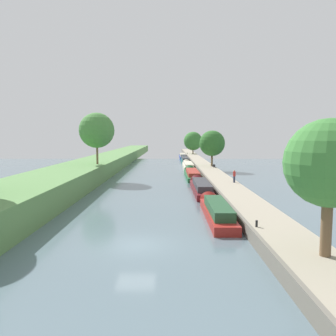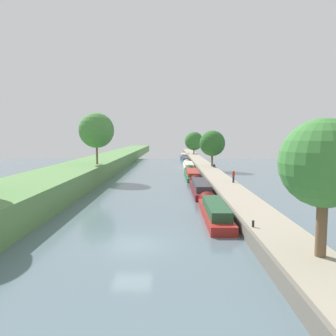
{
  "view_description": "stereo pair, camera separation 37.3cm",
  "coord_description": "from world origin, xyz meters",
  "px_view_note": "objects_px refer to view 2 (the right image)",
  "views": [
    {
      "loc": [
        2.2,
        -20.77,
        7.04
      ],
      "look_at": [
        1.87,
        40.79,
        1.0
      ],
      "focal_mm": 35.41,
      "sensor_mm": 36.0,
      "label": 1
    },
    {
      "loc": [
        2.57,
        -20.77,
        7.04
      ],
      "look_at": [
        1.87,
        40.79,
        1.0
      ],
      "focal_mm": 35.41,
      "sensor_mm": 36.0,
      "label": 2
    }
  ],
  "objects_px": {
    "narrowboat_red": "(214,210)",
    "park_bench": "(214,165)",
    "mooring_bollard_far": "(188,153)",
    "narrowboat_maroon": "(200,187)",
    "mooring_bollard_near": "(253,224)",
    "narrowboat_blue": "(183,156)",
    "narrowboat_green": "(192,174)",
    "narrowboat_cream": "(188,165)",
    "person_walking": "(233,176)",
    "narrowboat_teal": "(185,160)"
  },
  "relations": [
    {
      "from": "mooring_bollard_far",
      "to": "person_walking",
      "type": "bearing_deg",
      "value": -87.78
    },
    {
      "from": "narrowboat_blue",
      "to": "mooring_bollard_far",
      "type": "xyz_separation_m",
      "value": [
        1.83,
        6.41,
        0.54
      ]
    },
    {
      "from": "narrowboat_red",
      "to": "mooring_bollard_far",
      "type": "relative_size",
      "value": 25.97
    },
    {
      "from": "narrowboat_maroon",
      "to": "narrowboat_cream",
      "type": "height_order",
      "value": "narrowboat_maroon"
    },
    {
      "from": "person_walking",
      "to": "narrowboat_red",
      "type": "bearing_deg",
      "value": -106.7
    },
    {
      "from": "narrowboat_blue",
      "to": "mooring_bollard_near",
      "type": "xyz_separation_m",
      "value": [
        1.83,
        -81.47,
        0.54
      ]
    },
    {
      "from": "narrowboat_cream",
      "to": "narrowboat_maroon",
      "type": "bearing_deg",
      "value": -90.24
    },
    {
      "from": "narrowboat_teal",
      "to": "narrowboat_blue",
      "type": "relative_size",
      "value": 0.95
    },
    {
      "from": "narrowboat_green",
      "to": "person_walking",
      "type": "bearing_deg",
      "value": -71.1
    },
    {
      "from": "narrowboat_red",
      "to": "narrowboat_maroon",
      "type": "height_order",
      "value": "narrowboat_red"
    },
    {
      "from": "mooring_bollard_far",
      "to": "narrowboat_maroon",
      "type": "bearing_deg",
      "value": -91.6
    },
    {
      "from": "person_walking",
      "to": "mooring_bollard_near",
      "type": "relative_size",
      "value": 3.69
    },
    {
      "from": "park_bench",
      "to": "narrowboat_green",
      "type": "bearing_deg",
      "value": -121.25
    },
    {
      "from": "narrowboat_maroon",
      "to": "park_bench",
      "type": "relative_size",
      "value": 8.94
    },
    {
      "from": "mooring_bollard_far",
      "to": "narrowboat_blue",
      "type": "bearing_deg",
      "value": -105.94
    },
    {
      "from": "mooring_bollard_far",
      "to": "park_bench",
      "type": "bearing_deg",
      "value": -86.52
    },
    {
      "from": "narrowboat_red",
      "to": "park_bench",
      "type": "xyz_separation_m",
      "value": [
        4.55,
        36.01,
        0.68
      ]
    },
    {
      "from": "narrowboat_green",
      "to": "person_walking",
      "type": "relative_size",
      "value": 8.84
    },
    {
      "from": "narrowboat_green",
      "to": "person_walking",
      "type": "distance_m",
      "value": 14.34
    },
    {
      "from": "mooring_bollard_near",
      "to": "narrowboat_maroon",
      "type": "bearing_deg",
      "value": 95.54
    },
    {
      "from": "narrowboat_red",
      "to": "mooring_bollard_near",
      "type": "distance_m",
      "value": 6.77
    },
    {
      "from": "narrowboat_cream",
      "to": "mooring_bollard_far",
      "type": "relative_size",
      "value": 35.05
    },
    {
      "from": "narrowboat_cream",
      "to": "narrowboat_blue",
      "type": "bearing_deg",
      "value": 90.1
    },
    {
      "from": "narrowboat_cream",
      "to": "park_bench",
      "type": "xyz_separation_m",
      "value": [
        4.53,
        -8.94,
        0.8
      ]
    },
    {
      "from": "narrowboat_red",
      "to": "mooring_bollard_far",
      "type": "xyz_separation_m",
      "value": [
        1.8,
        81.38,
        0.56
      ]
    },
    {
      "from": "narrowboat_cream",
      "to": "mooring_bollard_near",
      "type": "bearing_deg",
      "value": -88.02
    },
    {
      "from": "mooring_bollard_far",
      "to": "narrowboat_red",
      "type": "bearing_deg",
      "value": -91.27
    },
    {
      "from": "mooring_bollard_far",
      "to": "park_bench",
      "type": "height_order",
      "value": "park_bench"
    },
    {
      "from": "narrowboat_maroon",
      "to": "narrowboat_blue",
      "type": "height_order",
      "value": "narrowboat_blue"
    },
    {
      "from": "person_walking",
      "to": "narrowboat_blue",
      "type": "bearing_deg",
      "value": 94.19
    },
    {
      "from": "mooring_bollard_far",
      "to": "narrowboat_teal",
      "type": "bearing_deg",
      "value": -94.72
    },
    {
      "from": "narrowboat_maroon",
      "to": "narrowboat_teal",
      "type": "xyz_separation_m",
      "value": [
        0.1,
        46.26,
        -0.02
      ]
    },
    {
      "from": "narrowboat_red",
      "to": "narrowboat_blue",
      "type": "height_order",
      "value": "narrowboat_blue"
    },
    {
      "from": "narrowboat_red",
      "to": "narrowboat_blue",
      "type": "relative_size",
      "value": 0.82
    },
    {
      "from": "person_walking",
      "to": "mooring_bollard_near",
      "type": "xyz_separation_m",
      "value": [
        -2.59,
        -21.11,
        -0.65
      ]
    },
    {
      "from": "narrowboat_blue",
      "to": "mooring_bollard_near",
      "type": "relative_size",
      "value": 31.76
    },
    {
      "from": "narrowboat_maroon",
      "to": "park_bench",
      "type": "xyz_separation_m",
      "value": [
        4.66,
        22.83,
        0.69
      ]
    },
    {
      "from": "narrowboat_teal",
      "to": "mooring_bollard_near",
      "type": "relative_size",
      "value": 30.04
    },
    {
      "from": "narrowboat_cream",
      "to": "park_bench",
      "type": "height_order",
      "value": "park_bench"
    },
    {
      "from": "narrowboat_maroon",
      "to": "park_bench",
      "type": "bearing_deg",
      "value": 78.45
    },
    {
      "from": "narrowboat_green",
      "to": "park_bench",
      "type": "relative_size",
      "value": 9.78
    },
    {
      "from": "narrowboat_maroon",
      "to": "narrowboat_cream",
      "type": "relative_size",
      "value": 0.85
    },
    {
      "from": "park_bench",
      "to": "narrowboat_teal",
      "type": "bearing_deg",
      "value": 101.02
    },
    {
      "from": "narrowboat_red",
      "to": "mooring_bollard_near",
      "type": "bearing_deg",
      "value": -74.54
    },
    {
      "from": "narrowboat_maroon",
      "to": "mooring_bollard_near",
      "type": "relative_size",
      "value": 29.79
    },
    {
      "from": "narrowboat_cream",
      "to": "park_bench",
      "type": "distance_m",
      "value": 10.06
    },
    {
      "from": "narrowboat_red",
      "to": "narrowboat_maroon",
      "type": "xyz_separation_m",
      "value": [
        -0.11,
        13.18,
        -0.01
      ]
    },
    {
      "from": "narrowboat_green",
      "to": "narrowboat_cream",
      "type": "distance_m",
      "value": 16.85
    },
    {
      "from": "narrowboat_maroon",
      "to": "park_bench",
      "type": "distance_m",
      "value": 23.31
    },
    {
      "from": "narrowboat_maroon",
      "to": "narrowboat_cream",
      "type": "distance_m",
      "value": 31.77
    }
  ]
}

